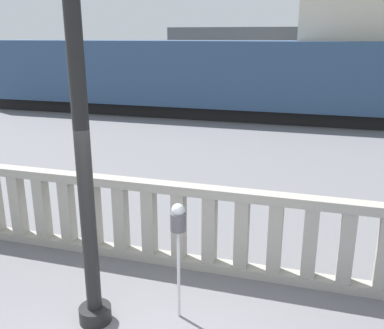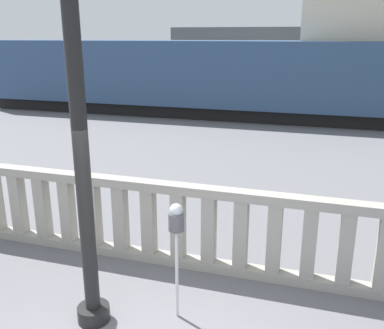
{
  "view_description": "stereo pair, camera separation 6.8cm",
  "coord_description": "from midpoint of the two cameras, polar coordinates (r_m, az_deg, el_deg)",
  "views": [
    {
      "loc": [
        1.45,
        -2.97,
        3.51
      ],
      "look_at": [
        -0.58,
        3.78,
        1.37
      ],
      "focal_mm": 40.0,
      "sensor_mm": 36.0,
      "label": 1
    },
    {
      "loc": [
        1.51,
        -2.95,
        3.51
      ],
      "look_at": [
        -0.58,
        3.78,
        1.37
      ],
      "focal_mm": 40.0,
      "sensor_mm": 36.0,
      "label": 2
    }
  ],
  "objects": [
    {
      "name": "lamppost",
      "position": [
        4.85,
        -15.44,
        10.86
      ],
      "size": [
        0.41,
        0.41,
        5.67
      ],
      "color": "black",
      "rests_on": "ground"
    },
    {
      "name": "balustrade",
      "position": [
        6.57,
        2.06,
        -8.63
      ],
      "size": [
        14.75,
        0.24,
        1.35
      ],
      "color": "#9E998E",
      "rests_on": "ground"
    },
    {
      "name": "train_far",
      "position": [
        30.17,
        19.43,
        13.29
      ],
      "size": [
        22.8,
        2.81,
        4.6
      ],
      "color": "black",
      "rests_on": "ground"
    },
    {
      "name": "parking_meter",
      "position": [
        5.26,
        -2.23,
        -8.13
      ],
      "size": [
        0.19,
        0.19,
        1.57
      ],
      "color": "silver",
      "rests_on": "ground"
    },
    {
      "name": "train_near",
      "position": [
        19.13,
        5.38,
        11.49
      ],
      "size": [
        23.36,
        3.12,
        3.87
      ],
      "color": "black",
      "rests_on": "ground"
    }
  ]
}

